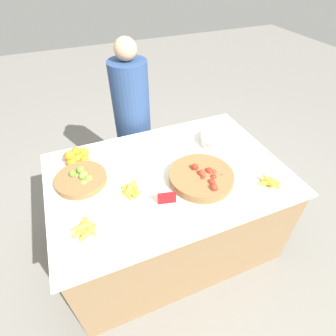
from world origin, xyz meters
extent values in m
plane|color=gray|center=(0.00, 0.00, 0.00)|extent=(12.00, 12.00, 0.00)
cube|color=olive|center=(0.00, 0.00, 0.39)|extent=(1.61, 1.10, 0.78)
cube|color=silver|center=(0.00, 0.00, 0.79)|extent=(1.68, 1.15, 0.01)
cylinder|color=olive|center=(-0.59, 0.15, 0.82)|extent=(0.35, 0.35, 0.05)
sphere|color=#6BA333|center=(-0.60, 0.23, 0.82)|extent=(0.04, 0.04, 0.04)
sphere|color=#6BA333|center=(-0.57, 0.20, 0.85)|extent=(0.06, 0.06, 0.06)
sphere|color=#89BC42|center=(-0.56, 0.15, 0.85)|extent=(0.04, 0.04, 0.04)
sphere|color=#7AB238|center=(-0.54, 0.11, 0.84)|extent=(0.05, 0.05, 0.05)
sphere|color=#7AB238|center=(-0.56, 0.16, 0.84)|extent=(0.05, 0.05, 0.05)
sphere|color=#6BA333|center=(-0.55, 0.13, 0.83)|extent=(0.05, 0.05, 0.05)
sphere|color=#89BC42|center=(-0.58, 0.17, 0.81)|extent=(0.04, 0.04, 0.04)
sphere|color=#89BC42|center=(-0.57, 0.13, 0.85)|extent=(0.04, 0.04, 0.04)
sphere|color=#6BA333|center=(-0.63, 0.18, 0.85)|extent=(0.05, 0.05, 0.05)
sphere|color=#89BC42|center=(-0.57, 0.09, 0.82)|extent=(0.05, 0.05, 0.05)
sphere|color=#6BA333|center=(-0.61, 0.17, 0.82)|extent=(0.04, 0.04, 0.04)
cylinder|color=olive|center=(0.19, -0.15, 0.82)|extent=(0.45, 0.45, 0.06)
sphere|color=red|center=(0.24, -0.21, 0.84)|extent=(0.05, 0.05, 0.05)
sphere|color=red|center=(0.25, -0.16, 0.84)|extent=(0.05, 0.05, 0.05)
sphere|color=red|center=(0.31, -0.21, 0.84)|extent=(0.04, 0.04, 0.04)
sphere|color=red|center=(0.18, -0.06, 0.83)|extent=(0.04, 0.04, 0.04)
sphere|color=red|center=(0.18, -0.16, 0.86)|extent=(0.05, 0.05, 0.05)
sphere|color=red|center=(0.19, -0.17, 0.86)|extent=(0.04, 0.04, 0.04)
sphere|color=red|center=(0.17, -0.09, 0.87)|extent=(0.05, 0.05, 0.05)
sphere|color=red|center=(0.12, -0.21, 0.83)|extent=(0.04, 0.04, 0.04)
sphere|color=red|center=(0.04, -0.09, 0.81)|extent=(0.04, 0.04, 0.04)
sphere|color=red|center=(0.27, -0.19, 0.82)|extent=(0.04, 0.04, 0.04)
sphere|color=red|center=(0.27, -0.17, 0.85)|extent=(0.04, 0.04, 0.04)
sphere|color=red|center=(0.11, -0.05, 0.81)|extent=(0.04, 0.04, 0.04)
sphere|color=red|center=(0.21, -0.25, 0.85)|extent=(0.05, 0.05, 0.05)
sphere|color=red|center=(0.10, -0.14, 0.82)|extent=(0.05, 0.05, 0.05)
sphere|color=red|center=(0.20, -0.16, 0.83)|extent=(0.04, 0.04, 0.04)
sphere|color=red|center=(0.17, -0.19, 0.84)|extent=(0.04, 0.04, 0.04)
sphere|color=red|center=(0.19, -0.31, 0.86)|extent=(0.05, 0.05, 0.05)
sphere|color=red|center=(0.30, -0.18, 0.83)|extent=(0.04, 0.04, 0.04)
sphere|color=red|center=(0.25, -0.15, 0.85)|extent=(0.05, 0.05, 0.05)
sphere|color=orange|center=(-0.57, 0.38, 0.83)|extent=(0.07, 0.07, 0.07)
sphere|color=orange|center=(-0.64, 0.44, 0.83)|extent=(0.07, 0.07, 0.07)
sphere|color=orange|center=(-0.53, 0.34, 0.83)|extent=(0.07, 0.07, 0.07)
sphere|color=orange|center=(-0.52, 0.41, 0.83)|extent=(0.08, 0.08, 0.08)
sphere|color=orange|center=(-0.62, 0.35, 0.83)|extent=(0.08, 0.08, 0.08)
sphere|color=orange|center=(-0.59, 0.43, 0.83)|extent=(0.08, 0.08, 0.08)
sphere|color=orange|center=(-0.62, 0.36, 0.88)|extent=(0.07, 0.07, 0.07)
sphere|color=orange|center=(-0.58, 0.40, 0.87)|extent=(0.07, 0.07, 0.07)
cylinder|color=silver|center=(0.54, 0.18, 0.83)|extent=(0.33, 0.33, 0.07)
cube|color=red|center=(-0.11, -0.26, 0.84)|extent=(0.12, 0.03, 0.10)
ellipsoid|color=yellow|center=(-0.62, -0.31, 0.81)|extent=(0.13, 0.11, 0.04)
ellipsoid|color=yellow|center=(-0.66, -0.29, 0.81)|extent=(0.12, 0.07, 0.03)
ellipsoid|color=yellow|center=(-0.61, -0.27, 0.80)|extent=(0.10, 0.15, 0.03)
ellipsoid|color=yellow|center=(-0.64, -0.27, 0.83)|extent=(0.13, 0.04, 0.03)
ellipsoid|color=yellow|center=(-0.60, -0.26, 0.83)|extent=(0.04, 0.14, 0.03)
ellipsoid|color=yellow|center=(0.62, -0.38, 0.81)|extent=(0.05, 0.12, 0.03)
ellipsoid|color=yellow|center=(0.58, -0.36, 0.81)|extent=(0.12, 0.06, 0.03)
ellipsoid|color=yellow|center=(0.59, -0.36, 0.80)|extent=(0.07, 0.12, 0.03)
ellipsoid|color=yellow|center=(0.61, -0.38, 0.84)|extent=(0.09, 0.11, 0.03)
ellipsoid|color=yellow|center=(0.59, -0.37, 0.83)|extent=(0.03, 0.15, 0.03)
ellipsoid|color=yellow|center=(-0.33, -0.08, 0.80)|extent=(0.05, 0.16, 0.03)
ellipsoid|color=yellow|center=(-0.30, -0.10, 0.81)|extent=(0.14, 0.06, 0.03)
ellipsoid|color=yellow|center=(-0.30, -0.09, 0.81)|extent=(0.06, 0.16, 0.03)
ellipsoid|color=yellow|center=(-0.29, -0.08, 0.84)|extent=(0.12, 0.12, 0.04)
ellipsoid|color=yellow|center=(-0.27, -0.09, 0.83)|extent=(0.03, 0.15, 0.03)
cylinder|color=navy|center=(-0.02, 0.82, 0.66)|extent=(0.33, 0.33, 1.32)
sphere|color=tan|center=(-0.02, 0.82, 1.41)|extent=(0.18, 0.18, 0.18)
camera|label=1|loc=(-0.53, -1.28, 2.07)|focal=28.00mm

